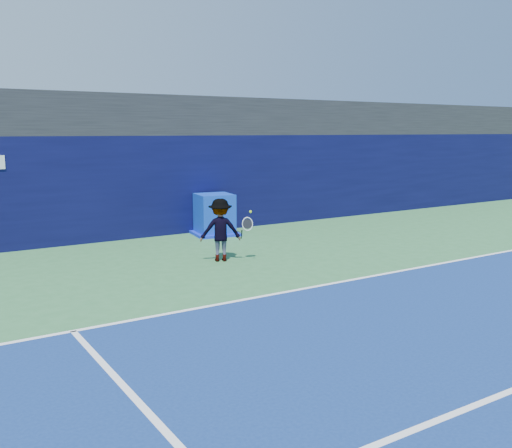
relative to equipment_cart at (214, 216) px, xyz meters
name	(u,v)px	position (x,y,z in m)	size (l,w,h in m)	color
ground	(438,328)	(-0.99, -9.38, -0.57)	(80.00, 80.00, 0.00)	#306C3B
baseline	(320,286)	(-0.99, -6.38, -0.56)	(24.00, 0.10, 0.01)	white
stadium_band	(154,116)	(-0.99, 2.12, 3.03)	(36.00, 3.00, 1.20)	black
back_wall_assembly	(169,184)	(-0.99, 1.12, 0.93)	(36.00, 1.03, 3.00)	#090A32
equipment_cart	(214,216)	(0.00, 0.00, 0.00)	(1.48, 1.48, 1.25)	#0C31B0
tennis_player	(220,230)	(-1.59, -3.25, 0.20)	(1.30, 0.92, 1.53)	silver
tennis_ball	(251,212)	(-1.17, -3.96, 0.70)	(0.06, 0.06, 0.06)	#AFDD18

